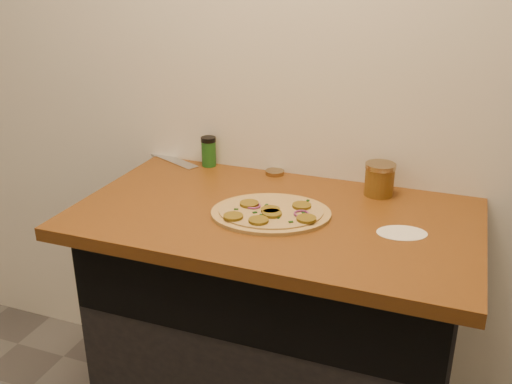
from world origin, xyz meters
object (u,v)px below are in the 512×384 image
at_px(spice_shaker, 209,151).
at_px(pizza, 271,213).
at_px(salsa_jar, 379,179).
at_px(chefs_knife, 160,154).

bearing_deg(spice_shaker, pizza, -42.97).
bearing_deg(salsa_jar, spice_shaker, 174.58).
distance_m(salsa_jar, spice_shaker, 0.63).
bearing_deg(spice_shaker, chefs_knife, 170.27).
xyz_separation_m(salsa_jar, spice_shaker, (-0.63, 0.06, 0.00)).
bearing_deg(pizza, chefs_knife, 147.56).
relative_size(chefs_knife, spice_shaker, 3.12).
distance_m(chefs_knife, salsa_jar, 0.86).
xyz_separation_m(pizza, salsa_jar, (0.27, 0.27, 0.04)).
bearing_deg(chefs_knife, salsa_jar, -6.58).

